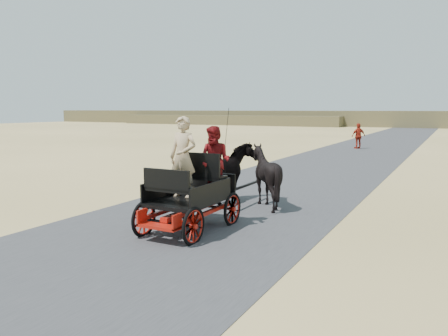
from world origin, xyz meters
The scene contains 10 objects.
ground centered at (0.00, 0.00, 0.00)m, with size 140.00×140.00×0.00m, color tan.
road centered at (0.00, 0.00, 0.01)m, with size 6.00×140.00×0.01m, color #38383A.
ridge_far centered at (0.00, 62.00, 1.20)m, with size 140.00×6.00×2.40m, color brown.
ridge_near centered at (-30.00, 58.00, 0.80)m, with size 40.00×4.00×1.60m, color brown.
carriage centered at (0.20, -0.33, 0.36)m, with size 1.30×2.40×0.72m, color black, non-canonical shape.
horse_left centered at (-0.35, 2.67, 0.85)m, with size 0.91×2.01×1.70m, color black.
horse_right centered at (0.75, 2.67, 0.85)m, with size 1.37×1.54×1.70m, color black.
driver_man centered at (0.00, -0.28, 1.62)m, with size 0.66×0.43×1.80m, color tan.
passenger_woman centered at (0.50, 0.27, 1.51)m, with size 0.77×0.60×1.58m, color #660C0F.
pedestrian centered at (-0.57, 22.03, 0.86)m, with size 1.01×0.42×1.73m, color maroon.
Camera 1 is at (5.33, -8.33, 2.67)m, focal length 35.00 mm.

